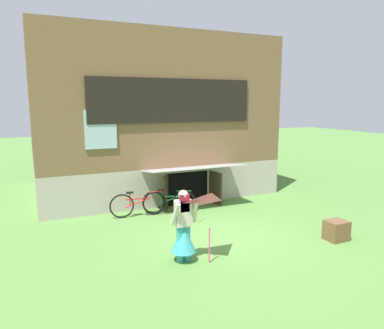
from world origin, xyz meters
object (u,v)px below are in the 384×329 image
object	(u,v)px
kite	(211,212)
wooden_crate	(336,230)
person	(183,232)
bicycle_red	(138,204)
bicycle_green	(169,202)

from	to	relation	value
kite	wooden_crate	bearing A→B (deg)	2.29
person	bicycle_red	bearing A→B (deg)	100.38
wooden_crate	kite	bearing A→B (deg)	-177.71
bicycle_green	bicycle_red	bearing A→B (deg)	-163.72
bicycle_green	wooden_crate	world-z (taller)	bicycle_green
bicycle_green	wooden_crate	distance (m)	4.67
person	wooden_crate	world-z (taller)	person
person	wooden_crate	distance (m)	3.84
person	kite	xyz separation A→B (m)	(0.35, -0.56, 0.53)
person	bicycle_red	xyz separation A→B (m)	(-0.03, 3.28, -0.27)
wooden_crate	person	bearing A→B (deg)	173.62
bicycle_green	bicycle_red	size ratio (longest dim) A/B	0.91
kite	bicycle_red	size ratio (longest dim) A/B	0.85
person	bicycle_red	distance (m)	3.30
person	wooden_crate	xyz separation A→B (m)	(3.80, -0.42, -0.40)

